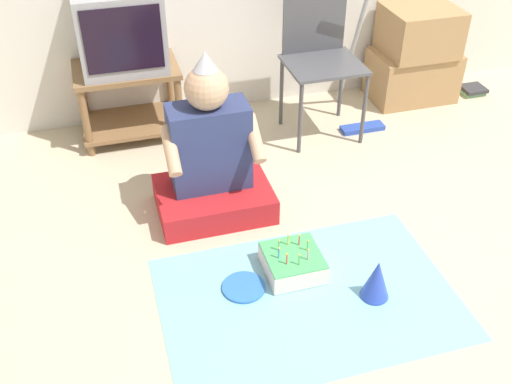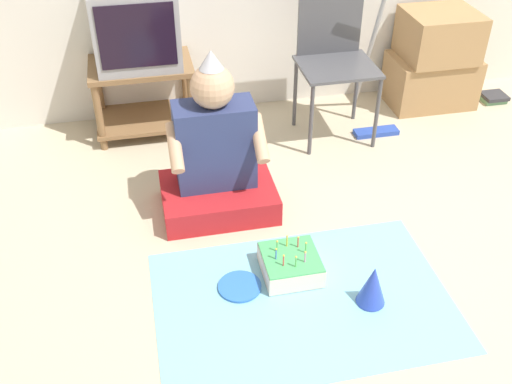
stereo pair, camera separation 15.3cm
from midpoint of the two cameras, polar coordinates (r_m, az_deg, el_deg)
ground_plane at (r=2.79m, az=15.53°, el=-9.71°), size 16.00×16.00×0.00m
tv_stand at (r=3.77m, az=-13.14°, el=8.93°), size 0.61×0.41×0.45m
tv at (r=3.61m, az=-14.06°, el=14.76°), size 0.48×0.40×0.46m
folding_chair at (r=3.66m, az=4.87°, el=13.74°), size 0.45×0.40×0.95m
cardboard_box_stack at (r=4.23m, az=13.91°, el=12.49°), size 0.56×0.41×0.64m
dust_mop at (r=3.83m, az=8.78°, el=11.09°), size 0.28×0.46×1.18m
book_pile at (r=4.52m, az=19.01°, el=9.14°), size 0.16×0.15×0.05m
person_seated at (r=3.03m, az=-5.73°, el=2.83°), size 0.58×0.43×0.87m
party_cloth at (r=2.69m, az=3.31°, el=-10.06°), size 1.29×0.87×0.01m
birthday_cake at (r=2.77m, az=1.95°, el=-6.77°), size 0.26×0.26×0.16m
party_hat_blue at (r=2.66m, az=9.79°, el=-8.21°), size 0.13×0.13×0.20m
paper_plate at (r=2.72m, az=-2.81°, el=-9.07°), size 0.20×0.20×0.01m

